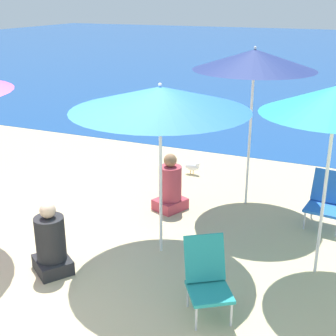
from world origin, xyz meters
name	(u,v)px	position (x,y,z in m)	size (l,w,h in m)	color
ground_plane	(45,272)	(0.00, 0.00, 0.00)	(60.00, 60.00, 0.00)	#D1BA89
sea_water	(315,51)	(0.00, 24.90, 0.00)	(60.00, 40.00, 0.01)	#19478C
beach_umbrella_teal	(336,100)	(2.85, 1.23, 1.99)	(1.53, 1.53, 2.18)	white
beach_umbrella_blue	(160,99)	(1.03, 0.96, 1.91)	(2.04, 2.04, 2.08)	white
beach_umbrella_navy	(255,60)	(1.64, 2.77, 2.15)	(1.71, 1.71, 2.33)	white
beach_chair_teal	(207,275)	(1.92, 0.08, 0.40)	(0.62, 0.66, 0.76)	silver
beach_chair_blue	(328,198)	(2.83, 2.53, 0.39)	(0.57, 0.60, 0.74)	silver
person_seated_near	(51,244)	(0.08, 0.06, 0.34)	(0.57, 0.55, 0.86)	#262628
person_seated_far	(170,187)	(0.66, 2.12, 0.35)	(0.50, 0.54, 0.86)	#BF3F4C
seagull	(192,167)	(0.46, 3.62, 0.14)	(0.27, 0.11, 0.23)	gold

